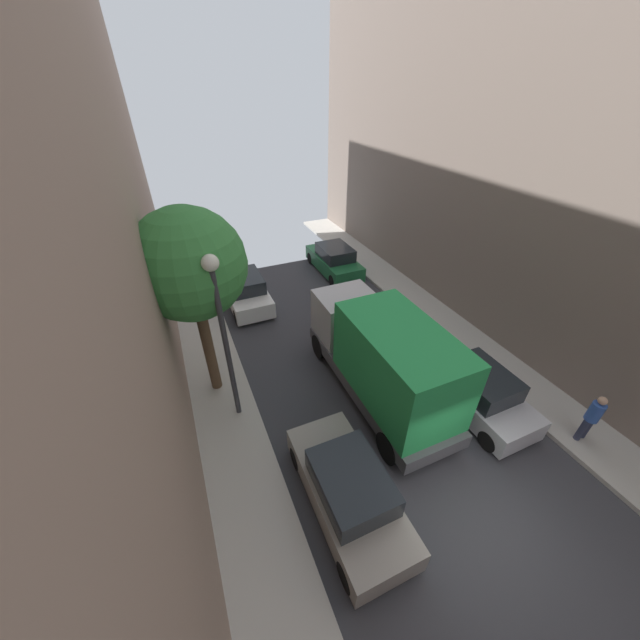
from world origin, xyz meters
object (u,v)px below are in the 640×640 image
parked_car_right_4 (334,260)px  lamp_post (221,320)px  parked_car_left_3 (245,290)px  parked_car_left_4 (224,248)px  parked_car_left_2 (348,490)px  parked_car_right_3 (475,389)px  potted_plant_1 (175,258)px  delivery_truck (382,357)px  pedestrian (592,417)px  street_tree_0 (189,266)px

parked_car_right_4 → lamp_post: 11.36m
parked_car_left_3 → parked_car_left_4: size_ratio=1.00×
parked_car_left_2 → parked_car_right_3: 5.57m
parked_car_left_4 → potted_plant_1: (-2.82, -0.18, -0.06)m
parked_car_right_3 → delivery_truck: size_ratio=0.64×
parked_car_left_3 → pedestrian: 14.00m
parked_car_left_3 → parked_car_left_4: 5.51m
parked_car_left_3 → pedestrian: size_ratio=2.44×
parked_car_right_4 → delivery_truck: 9.69m
parked_car_left_4 → delivery_truck: (2.70, -13.38, 1.07)m
street_tree_0 → lamp_post: bearing=-73.1°
pedestrian → parked_car_left_3: bearing=121.8°
delivery_truck → street_tree_0: street_tree_0 is taller
parked_car_right_3 → parked_car_left_4: bearing=109.8°
parked_car_left_2 → parked_car_right_3: size_ratio=1.00×
parked_car_right_4 → street_tree_0: street_tree_0 is taller
parked_car_left_3 → pedestrian: bearing=-58.2°
delivery_truck → potted_plant_1: delivery_truck is taller
parked_car_left_3 → potted_plant_1: bearing=117.9°
delivery_truck → parked_car_left_3: bearing=108.9°
street_tree_0 → lamp_post: 1.86m
parked_car_left_2 → pedestrian: 7.46m
parked_car_left_4 → delivery_truck: 13.69m
delivery_truck → lamp_post: (-4.60, 1.10, 2.01)m
parked_car_left_4 → parked_car_left_3: bearing=-90.0°
parked_car_right_3 → delivery_truck: (-2.70, 1.60, 1.07)m
parked_car_left_2 → potted_plant_1: (-2.82, 16.18, -0.06)m
parked_car_left_3 → parked_car_right_3: (5.40, -9.47, 0.00)m
parked_car_left_2 → lamp_post: size_ratio=0.76×
parked_car_right_4 → parked_car_left_4: bearing=142.5°
parked_car_left_4 → potted_plant_1: parked_car_left_4 is taller
delivery_truck → potted_plant_1: 14.35m
parked_car_left_2 → lamp_post: bearing=115.0°
parked_car_left_2 → parked_car_left_3: (0.00, 10.85, 0.00)m
parked_car_left_4 → parked_car_right_3: bearing=-70.2°
delivery_truck → potted_plant_1: bearing=112.7°
parked_car_right_3 → pedestrian: bearing=-50.8°
parked_car_left_2 → pedestrian: bearing=-8.0°
parked_car_left_3 → delivery_truck: bearing=-71.1°
delivery_truck → pedestrian: (4.68, -4.02, -0.71)m
parked_car_right_3 → lamp_post: (-7.30, 2.69, 3.08)m
parked_car_right_3 → potted_plant_1: bearing=119.1°
parked_car_left_4 → lamp_post: 12.80m
parked_car_left_4 → pedestrian: pedestrian is taller
pedestrian → parked_car_left_2: bearing=172.0°
pedestrian → potted_plant_1: bearing=120.6°
delivery_truck → potted_plant_1: (-5.52, 13.20, -1.13)m
parked_car_right_3 → street_tree_0: bearing=151.7°
potted_plant_1 → parked_car_left_2: bearing=-80.1°
parked_car_left_3 → parked_car_left_4: bearing=90.0°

